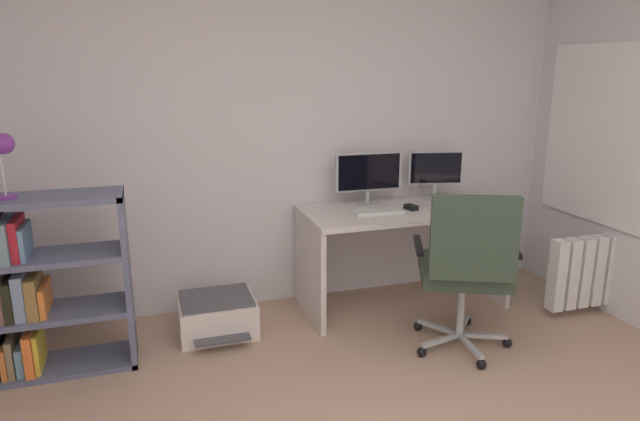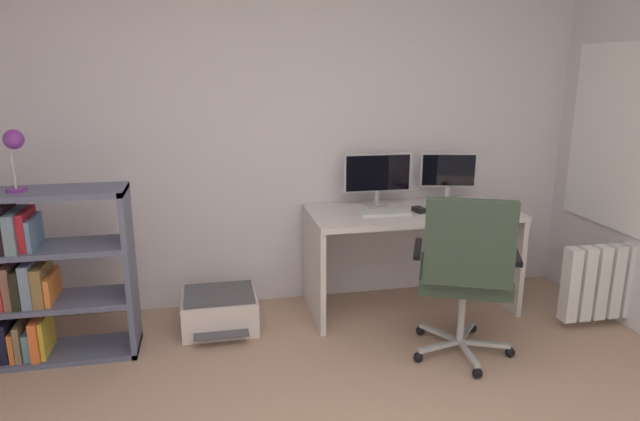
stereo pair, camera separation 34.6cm
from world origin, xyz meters
name	(u,v)px [view 1 (the left image)]	position (x,y,z in m)	size (l,w,h in m)	color
wall_back	(269,130)	(0.00, 2.61, 1.27)	(4.44, 0.10, 2.55)	silver
window_pane	(624,138)	(2.21, 1.67, 1.25)	(0.01, 1.35, 1.16)	white
window_frame	(623,138)	(2.21, 1.67, 1.25)	(0.02, 1.43, 1.24)	white
desk	(402,234)	(0.88, 2.21, 0.54)	(1.44, 0.68, 0.73)	silver
monitor_main	(368,174)	(0.67, 2.38, 0.96)	(0.50, 0.18, 0.38)	#B2B5B7
monitor_secondary	(435,171)	(1.21, 2.38, 0.95)	(0.41, 0.18, 0.37)	#B2B5B7
keyboard	(379,212)	(0.65, 2.14, 0.74)	(0.34, 0.13, 0.02)	silver
computer_mouse	(411,207)	(0.90, 2.15, 0.75)	(0.06, 0.10, 0.03)	black
office_chair	(467,263)	(0.91, 1.43, 0.58)	(0.69, 0.71, 1.03)	#B7BABC
bookshelf	(30,289)	(-1.52, 1.98, 0.51)	(0.85, 0.34, 1.03)	slate
desk_lamp	(4,151)	(-1.56, 1.98, 1.28)	(0.13, 0.11, 0.35)	#7E3296
printer	(217,315)	(-0.48, 2.14, 0.13)	(0.49, 0.49, 0.26)	silver
radiator	(595,270)	(2.12, 1.67, 0.31)	(0.73, 0.10, 0.51)	white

